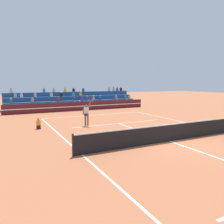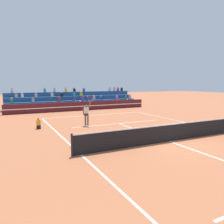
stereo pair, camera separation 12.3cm
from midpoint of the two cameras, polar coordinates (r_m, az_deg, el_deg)
The scene contains 8 objects.
ground_plane at distance 13.60m, azimuth 14.99°, elevation -7.44°, with size 120.00×120.00×0.00m, color #AD603D.
court_lines at distance 13.60m, azimuth 14.99°, elevation -7.42°, with size 11.10×23.90×0.01m.
tennis_net at distance 13.47m, azimuth 15.07°, elevation -5.20°, with size 12.00×0.10×1.10m.
sponsor_banner_wall at distance 27.81m, azimuth -7.86°, elevation 1.55°, with size 18.00×0.26×1.10m.
bleacher_stand at distance 30.79m, azimuth -9.74°, elevation 2.63°, with size 17.71×3.80×2.83m.
ball_kid_courtside at distance 17.50m, azimuth -18.47°, elevation -3.11°, with size 0.30×0.36×0.84m.
tennis_player at distance 17.71m, azimuth -6.45°, elevation -0.47°, with size 0.74×0.56×2.50m.
tennis_ball at distance 17.51m, azimuth 10.80°, elevation -3.83°, with size 0.07×0.07×0.07m, color #C6DB33.
Camera 2 is at (-8.70, -9.84, 3.48)m, focal length 35.00 mm.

